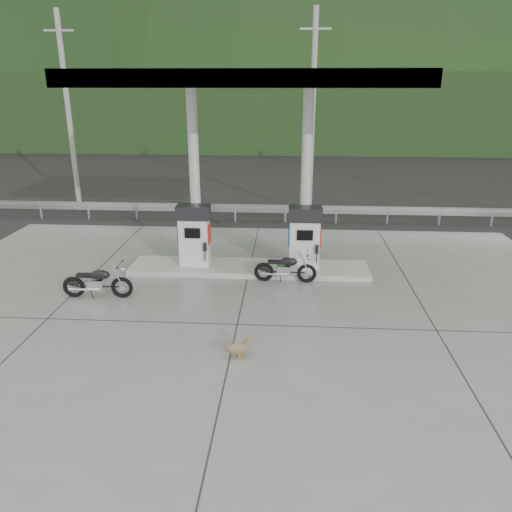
# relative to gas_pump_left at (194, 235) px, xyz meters

# --- Properties ---
(ground) EXTENTS (160.00, 160.00, 0.00)m
(ground) POSITION_rel_gas_pump_left_xyz_m (1.60, -2.50, -1.07)
(ground) COLOR black
(ground) RESTS_ON ground
(forecourt_apron) EXTENTS (18.00, 14.00, 0.02)m
(forecourt_apron) POSITION_rel_gas_pump_left_xyz_m (1.60, -2.50, -1.06)
(forecourt_apron) COLOR slate
(forecourt_apron) RESTS_ON ground
(pump_island) EXTENTS (7.00, 1.40, 0.15)m
(pump_island) POSITION_rel_gas_pump_left_xyz_m (1.60, 0.00, -0.98)
(pump_island) COLOR #A09D95
(pump_island) RESTS_ON forecourt_apron
(gas_pump_left) EXTENTS (0.95, 0.55, 1.80)m
(gas_pump_left) POSITION_rel_gas_pump_left_xyz_m (0.00, 0.00, 0.00)
(gas_pump_left) COLOR silver
(gas_pump_left) RESTS_ON pump_island
(gas_pump_right) EXTENTS (0.95, 0.55, 1.80)m
(gas_pump_right) POSITION_rel_gas_pump_left_xyz_m (3.20, 0.00, 0.00)
(gas_pump_right) COLOR silver
(gas_pump_right) RESTS_ON pump_island
(canopy_column_left) EXTENTS (0.30, 0.30, 5.00)m
(canopy_column_left) POSITION_rel_gas_pump_left_xyz_m (0.00, 0.40, 1.60)
(canopy_column_left) COLOR silver
(canopy_column_left) RESTS_ON pump_island
(canopy_column_right) EXTENTS (0.30, 0.30, 5.00)m
(canopy_column_right) POSITION_rel_gas_pump_left_xyz_m (3.20, 0.40, 1.60)
(canopy_column_right) COLOR silver
(canopy_column_right) RESTS_ON pump_island
(canopy_roof) EXTENTS (8.50, 5.00, 0.40)m
(canopy_roof) POSITION_rel_gas_pump_left_xyz_m (1.60, 0.00, 4.30)
(canopy_roof) COLOR silver
(canopy_roof) RESTS_ON canopy_column_left
(guardrail) EXTENTS (26.00, 0.16, 1.42)m
(guardrail) POSITION_rel_gas_pump_left_xyz_m (1.60, 5.50, -0.36)
(guardrail) COLOR #95989C
(guardrail) RESTS_ON ground
(road) EXTENTS (60.00, 7.00, 0.01)m
(road) POSITION_rel_gas_pump_left_xyz_m (1.60, 9.00, -1.07)
(road) COLOR black
(road) RESTS_ON ground
(utility_pole_a) EXTENTS (0.22, 0.22, 8.00)m
(utility_pole_a) POSITION_rel_gas_pump_left_xyz_m (-6.40, 7.00, 2.93)
(utility_pole_a) COLOR gray
(utility_pole_a) RESTS_ON ground
(utility_pole_b) EXTENTS (0.22, 0.22, 8.00)m
(utility_pole_b) POSITION_rel_gas_pump_left_xyz_m (3.60, 7.00, 2.93)
(utility_pole_b) COLOR gray
(utility_pole_b) RESTS_ON ground
(tree_band) EXTENTS (80.00, 6.00, 6.00)m
(tree_band) POSITION_rel_gas_pump_left_xyz_m (1.60, 27.50, 1.93)
(tree_band) COLOR black
(tree_band) RESTS_ON ground
(forested_hills) EXTENTS (100.00, 40.00, 140.00)m
(forested_hills) POSITION_rel_gas_pump_left_xyz_m (1.60, 57.50, -1.07)
(forested_hills) COLOR black
(forested_hills) RESTS_ON ground
(motorcycle_left) EXTENTS (1.72, 0.60, 0.81)m
(motorcycle_left) POSITION_rel_gas_pump_left_xyz_m (-2.14, -2.19, -0.65)
(motorcycle_left) COLOR black
(motorcycle_left) RESTS_ON forecourt_apron
(motorcycle_right) EXTENTS (1.64, 0.57, 0.77)m
(motorcycle_right) POSITION_rel_gas_pump_left_xyz_m (2.67, -0.80, -0.67)
(motorcycle_right) COLOR black
(motorcycle_right) RESTS_ON forecourt_apron
(duck) EXTENTS (0.57, 0.30, 0.39)m
(duck) POSITION_rel_gas_pump_left_xyz_m (1.76, -4.94, -0.85)
(duck) COLOR brown
(duck) RESTS_ON forecourt_apron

